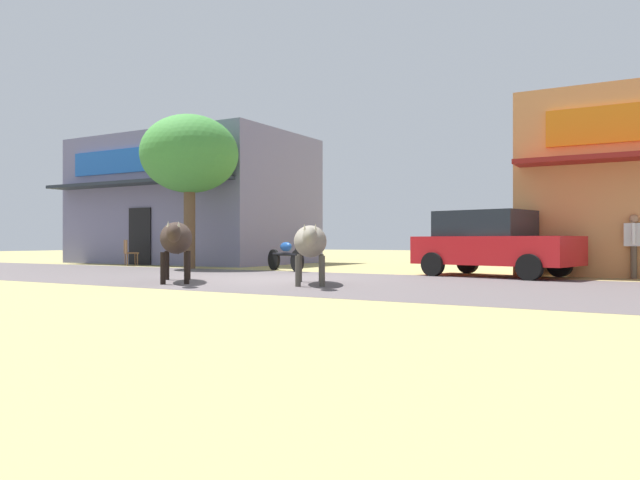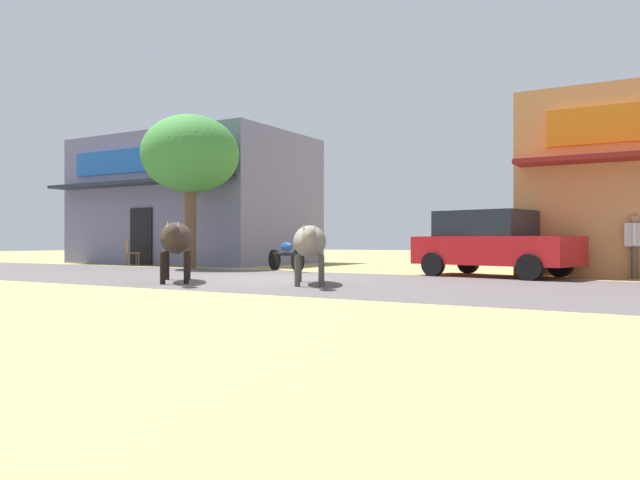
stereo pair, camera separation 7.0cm
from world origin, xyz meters
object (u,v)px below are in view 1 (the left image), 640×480
object	(u,v)px
pedestrian_by_shop	(634,241)
parked_hatchback_car	(492,243)
cow_near_brown	(176,239)
cow_far_dark	(310,242)
cafe_chair_near_tree	(129,251)
roadside_tree	(190,155)
parked_motorcycle	(286,255)

from	to	relation	value
pedestrian_by_shop	parked_hatchback_car	bearing A→B (deg)	-166.50
cow_near_brown	parked_hatchback_car	bearing A→B (deg)	45.64
cow_far_dark	pedestrian_by_shop	world-z (taller)	pedestrian_by_shop
cafe_chair_near_tree	roadside_tree	bearing A→B (deg)	-10.39
cow_far_dark	cow_near_brown	bearing A→B (deg)	-162.78
pedestrian_by_shop	cafe_chair_near_tree	xyz separation A→B (m)	(-15.97, -0.71, -0.36)
roadside_tree	cafe_chair_near_tree	bearing A→B (deg)	169.61
roadside_tree	cow_near_brown	world-z (taller)	roadside_tree
parked_motorcycle	cafe_chair_near_tree	distance (m)	6.95
parked_motorcycle	cafe_chair_near_tree	world-z (taller)	parked_motorcycle
cafe_chair_near_tree	pedestrian_by_shop	bearing A→B (deg)	2.56
pedestrian_by_shop	cafe_chair_near_tree	world-z (taller)	pedestrian_by_shop
roadside_tree	cow_far_dark	xyz separation A→B (m)	(6.91, -4.02, -2.76)
parked_motorcycle	cafe_chair_near_tree	xyz separation A→B (m)	(-6.93, 0.40, 0.04)
parked_motorcycle	cow_far_dark	bearing A→B (deg)	-51.37
parked_hatchback_car	cow_near_brown	world-z (taller)	parked_hatchback_car
parked_motorcycle	cafe_chair_near_tree	size ratio (longest dim) A/B	1.97
parked_motorcycle	cow_far_dark	size ratio (longest dim) A/B	0.72
parked_motorcycle	cafe_chair_near_tree	bearing A→B (deg)	176.69
cow_near_brown	pedestrian_by_shop	bearing A→B (deg)	36.34
cow_near_brown	parked_motorcycle	bearing A→B (deg)	96.12
roadside_tree	parked_hatchback_car	bearing A→B (deg)	3.60
parked_hatchback_car	cow_near_brown	size ratio (longest dim) A/B	1.72
parked_hatchback_car	parked_motorcycle	xyz separation A→B (m)	(-5.92, -0.37, -0.37)
parked_hatchback_car	parked_motorcycle	size ratio (longest dim) A/B	2.28
parked_hatchback_car	cow_far_dark	xyz separation A→B (m)	(-2.53, -4.61, 0.03)
roadside_tree	cow_near_brown	bearing A→B (deg)	-50.28
parked_hatchback_car	parked_motorcycle	bearing A→B (deg)	-176.44
parked_hatchback_car	cow_near_brown	distance (m)	7.68
parked_hatchback_car	pedestrian_by_shop	world-z (taller)	parked_hatchback_car
parked_motorcycle	cow_near_brown	world-z (taller)	cow_near_brown
cow_far_dark	pedestrian_by_shop	distance (m)	7.78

